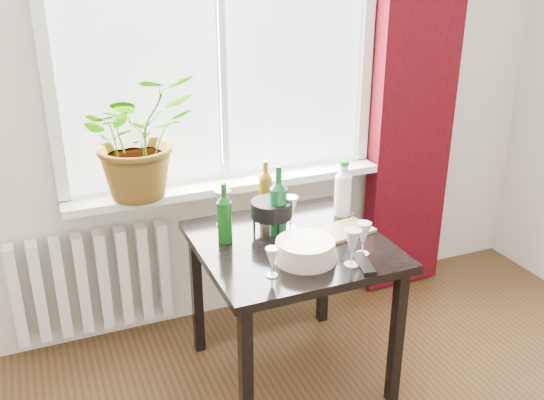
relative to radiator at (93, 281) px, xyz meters
name	(u,v)px	position (x,y,z in m)	size (l,w,h in m)	color
window	(220,33)	(0.75, 0.04, 1.22)	(1.72, 0.08, 1.62)	white
windowsill	(228,184)	(0.75, -0.03, 0.44)	(1.72, 0.20, 0.04)	white
curtain	(416,81)	(1.87, -0.06, 0.92)	(0.50, 0.12, 2.56)	#34040A
radiator	(93,281)	(0.00, 0.00, 0.00)	(0.80, 0.10, 0.55)	white
table	(291,259)	(0.85, -0.63, 0.27)	(0.85, 0.85, 0.74)	black
potted_plant	(138,136)	(0.29, -0.06, 0.77)	(0.55, 0.48, 0.62)	#3C711E
wine_bottle_left	(224,213)	(0.57, -0.51, 0.50)	(0.07, 0.07, 0.29)	#0D4610
wine_bottle_right	(278,200)	(0.83, -0.53, 0.53)	(0.08, 0.08, 0.34)	#0D451D
bottle_amber	(265,186)	(0.87, -0.25, 0.50)	(0.07, 0.07, 0.27)	brown
cleaning_bottle	(343,188)	(1.21, -0.45, 0.51)	(0.08, 0.08, 0.29)	silver
wineglass_front_right	(352,247)	(0.99, -0.93, 0.45)	(0.07, 0.07, 0.17)	silver
wineglass_far_right	(363,238)	(1.09, -0.86, 0.44)	(0.07, 0.07, 0.16)	silver
wineglass_back_center	(291,212)	(0.90, -0.50, 0.45)	(0.07, 0.07, 0.17)	silver
wineglass_back_left	(223,208)	(0.62, -0.34, 0.45)	(0.08, 0.08, 0.19)	#B4BBC2
wineglass_front_left	(272,262)	(0.65, -0.89, 0.43)	(0.06, 0.06, 0.13)	white
plate_stack	(305,250)	(0.83, -0.81, 0.40)	(0.28, 0.28, 0.09)	beige
fondue_pot	(271,216)	(0.81, -0.49, 0.44)	(0.23, 0.20, 0.15)	black
tv_remote	(363,264)	(1.04, -0.96, 0.37)	(0.05, 0.18, 0.02)	black
cutting_board	(343,230)	(1.12, -0.63, 0.37)	(0.27, 0.17, 0.01)	olive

